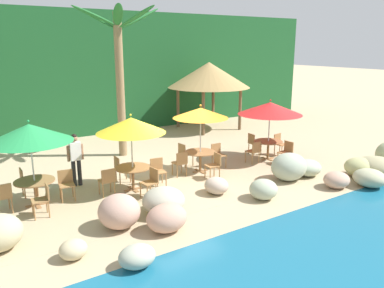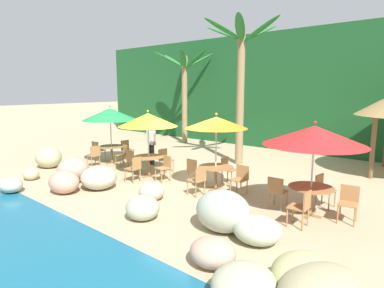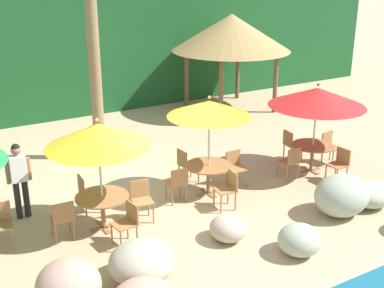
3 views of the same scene
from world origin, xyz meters
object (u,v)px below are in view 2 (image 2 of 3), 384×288
dining_table_yellow (149,160)px  waiter_in_white (151,141)px  umbrella_yellow (148,120)px  dining_table_red (311,192)px  umbrella_red (314,135)px  chair_green_right (94,154)px  chair_orange_seaward (241,178)px  chair_orange_right (198,179)px  umbrella_orange (216,123)px  chair_red_inland (323,188)px  chair_orange_left (194,169)px  palm_tree_nearest (184,81)px  chair_yellow_seaward (165,166)px  chair_yellow_left (132,159)px  chair_red_right (302,206)px  chair_yellow_inland (165,159)px  chair_yellow_right (134,168)px  dining_table_green (112,149)px  chair_green_left (97,149)px  chair_red_seaward (349,201)px  palm_tree_second (241,68)px  chair_green_seaward (124,154)px  dining_table_orange (216,170)px  umbrella_green (110,114)px  chair_red_left (277,190)px  chair_orange_inland (227,168)px  chair_green_inland (127,148)px

dining_table_yellow → waiter_in_white: waiter_in_white is taller
umbrella_yellow → dining_table_red: bearing=0.9°
dining_table_yellow → umbrella_red: (5.84, 0.10, 1.41)m
chair_green_right → dining_table_red: size_ratio=0.79×
waiter_in_white → dining_table_yellow: bearing=-45.1°
chair_orange_seaward → chair_orange_right: (-0.86, -0.96, 0.00)m
umbrella_orange → chair_red_inland: umbrella_orange is taller
chair_orange_left → palm_tree_nearest: (-5.93, 6.16, 3.04)m
chair_yellow_seaward → chair_yellow_left: same height
chair_orange_left → chair_red_right: size_ratio=1.00×
chair_yellow_inland → chair_yellow_right: same height
dining_table_green → chair_orange_right: size_ratio=1.26×
chair_green_left → dining_table_yellow: bearing=-4.2°
chair_red_seaward → palm_tree_second: size_ratio=0.15×
chair_green_left → umbrella_red: 9.60m
chair_orange_seaward → chair_yellow_left: bearing=-173.9°
palm_tree_nearest → chair_green_seaward: bearing=-70.9°
waiter_in_white → umbrella_red: bearing=-9.8°
chair_orange_right → waiter_in_white: waiter_in_white is taller
umbrella_orange → dining_table_orange: 1.50m
chair_red_inland → waiter_in_white: size_ratio=0.51×
chair_yellow_left → waiter_in_white: bearing=108.9°
chair_green_left → chair_yellow_left: same height
palm_tree_nearest → chair_red_right: bearing=-35.7°
chair_orange_seaward → chair_yellow_seaward: bearing=-170.7°
dining_table_orange → chair_yellow_inland: bearing=169.0°
umbrella_green → umbrella_orange: bearing=-1.0°
chair_yellow_right → chair_red_left: bearing=9.5°
dining_table_yellow → chair_orange_seaward: (3.61, 0.41, -0.10)m
dining_table_green → chair_red_right: (8.76, -1.16, -0.10)m
umbrella_green → chair_orange_inland: (5.41, 0.75, -1.58)m
umbrella_orange → chair_red_right: (3.21, -1.06, -1.60)m
chair_red_seaward → chair_red_right: 1.26m
umbrella_green → umbrella_yellow: size_ratio=1.02×
chair_red_left → palm_tree_second: 6.32m
chair_green_inland → umbrella_orange: umbrella_orange is taller
chair_red_inland → umbrella_yellow: bearing=-170.8°
chair_green_right → dining_table_orange: (5.53, 0.76, 0.10)m
waiter_in_white → chair_green_seaward: bearing=-122.5°
chair_yellow_right → dining_table_orange: 2.80m
chair_orange_left → chair_red_right: same height
chair_green_inland → chair_red_seaward: bearing=-5.7°
umbrella_orange → chair_orange_seaward: (0.85, 0.10, -1.60)m
dining_table_orange → umbrella_yellow: bearing=-173.6°
chair_green_right → chair_yellow_right: (2.97, -0.38, 0.00)m
chair_green_seaward → umbrella_orange: (4.69, -0.07, 1.60)m
umbrella_green → chair_orange_left: (4.69, -0.14, -1.58)m
chair_yellow_inland → chair_red_inland: same height
chair_yellow_right → chair_yellow_seaward: bearing=50.5°
chair_green_seaward → waiter_in_white: 1.22m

